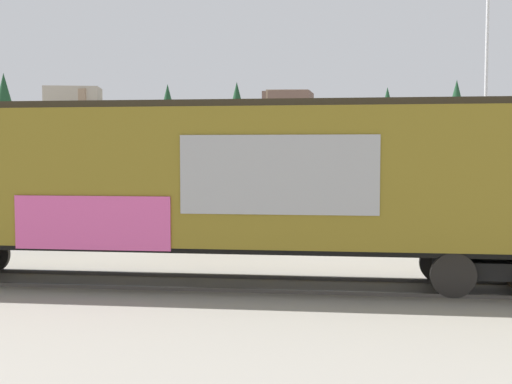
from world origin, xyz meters
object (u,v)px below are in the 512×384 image
object	(u,v)px
freight_car	(200,179)
parked_car_silver	(425,218)
parked_car_blue	(47,217)
flagpole	(493,63)
parked_car_tan	(226,218)

from	to	relation	value
freight_car	parked_car_silver	bearing A→B (deg)	43.58
parked_car_silver	freight_car	bearing A→B (deg)	-136.42
parked_car_blue	parked_car_silver	bearing A→B (deg)	-0.07
freight_car	parked_car_silver	world-z (taller)	freight_car
parked_car_blue	parked_car_silver	size ratio (longest dim) A/B	1.02
freight_car	flagpole	distance (m)	13.52
parked_car_tan	parked_car_blue	bearing A→B (deg)	177.84
parked_car_blue	flagpole	bearing A→B (deg)	12.02
flagpole	parked_car_tan	xyz separation A→B (m)	(-9.23, -3.43, -5.25)
freight_car	flagpole	xyz separation A→B (m)	(9.22, 9.14, 3.79)
flagpole	parked_car_tan	distance (m)	11.16
freight_car	parked_car_blue	xyz separation A→B (m)	(-5.87, 5.93, -1.51)
flagpole	parked_car_blue	world-z (taller)	flagpole
parked_car_blue	parked_car_tan	bearing A→B (deg)	-2.16
freight_car	parked_car_silver	xyz separation A→B (m)	(6.22, 5.92, -1.46)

